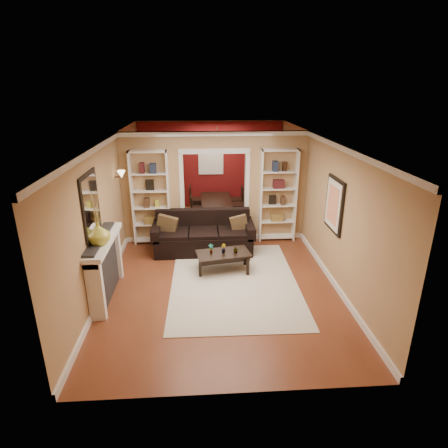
{
  "coord_description": "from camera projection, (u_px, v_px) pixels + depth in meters",
  "views": [
    {
      "loc": [
        -0.36,
        -7.72,
        3.72
      ],
      "look_at": [
        0.1,
        -0.8,
        1.13
      ],
      "focal_mm": 30.0,
      "sensor_mm": 36.0,
      "label": 1
    }
  ],
  "objects": [
    {
      "name": "dining_chair_se",
      "position": [
        235.0,
        200.0,
        11.4
      ],
      "size": [
        0.46,
        0.46,
        0.86
      ],
      "primitive_type": "cube",
      "rotation": [
        0.0,
        0.0,
        -1.65
      ],
      "color": "black",
      "rests_on": "floor"
    },
    {
      "name": "wall_front",
      "position": [
        234.0,
        303.0,
        4.33
      ],
      "size": [
        8.0,
        0.0,
        8.0
      ],
      "primitive_type": "plane",
      "rotation": [
        -1.57,
        0.0,
        0.0
      ],
      "color": "tan",
      "rests_on": "ground"
    },
    {
      "name": "bookshelf_left",
      "position": [
        151.0,
        198.0,
        9.01
      ],
      "size": [
        0.9,
        0.3,
        2.3
      ],
      "primitive_type": "cube",
      "color": "white",
      "rests_on": "floor"
    },
    {
      "name": "plant_center",
      "position": [
        223.0,
        249.0,
        7.79
      ],
      "size": [
        0.12,
        0.13,
        0.2
      ],
      "primitive_type": "imported",
      "rotation": [
        0.0,
        0.0,
        1.92
      ],
      "color": "#336626",
      "rests_on": "coffee_table"
    },
    {
      "name": "framed_art",
      "position": [
        334.0,
        205.0,
        7.2
      ],
      "size": [
        0.04,
        0.85,
        1.05
      ],
      "primitive_type": "cube",
      "color": "black",
      "rests_on": "wall_right"
    },
    {
      "name": "sofa",
      "position": [
        203.0,
        233.0,
        8.78
      ],
      "size": [
        2.36,
        1.02,
        0.92
      ],
      "primitive_type": "cube",
      "color": "black",
      "rests_on": "floor"
    },
    {
      "name": "floor",
      "position": [
        217.0,
        258.0,
        8.54
      ],
      "size": [
        8.0,
        8.0,
        0.0
      ],
      "primitive_type": "plane",
      "color": "brown",
      "rests_on": "ground"
    },
    {
      "name": "dining_chair_ne",
      "position": [
        237.0,
        205.0,
        10.83
      ],
      "size": [
        0.49,
        0.49,
        0.9
      ],
      "primitive_type": "cube",
      "rotation": [
        0.0,
        0.0,
        -1.69
      ],
      "color": "black",
      "rests_on": "floor"
    },
    {
      "name": "pillow_left",
      "position": [
        167.0,
        225.0,
        8.64
      ],
      "size": [
        0.48,
        0.23,
        0.46
      ],
      "primitive_type": "cube",
      "rotation": [
        0.0,
        0.0,
        -0.22
      ],
      "color": "brown",
      "rests_on": "sofa"
    },
    {
      "name": "plant_left",
      "position": [
        211.0,
        249.0,
        7.77
      ],
      "size": [
        0.13,
        0.1,
        0.21
      ],
      "primitive_type": "imported",
      "rotation": [
        0.0,
        0.0,
        0.31
      ],
      "color": "#336626",
      "rests_on": "coffee_table"
    },
    {
      "name": "pillow_right",
      "position": [
        239.0,
        225.0,
        8.75
      ],
      "size": [
        0.4,
        0.15,
        0.39
      ],
      "primitive_type": "cube",
      "rotation": [
        0.0,
        0.0,
        0.1
      ],
      "color": "brown",
      "rests_on": "sofa"
    },
    {
      "name": "ceiling",
      "position": [
        216.0,
        138.0,
        7.6
      ],
      "size": [
        8.0,
        8.0,
        0.0
      ],
      "primitive_type": "plane",
      "rotation": [
        3.14,
        0.0,
        0.0
      ],
      "color": "white",
      "rests_on": "ground"
    },
    {
      "name": "vase",
      "position": [
        98.0,
        234.0,
        6.32
      ],
      "size": [
        0.39,
        0.39,
        0.4
      ],
      "primitive_type": "imported",
      "rotation": [
        0.0,
        0.0,
        0.03
      ],
      "color": "gold",
      "rests_on": "fireplace"
    },
    {
      "name": "coffee_table",
      "position": [
        223.0,
        262.0,
        7.9
      ],
      "size": [
        1.19,
        0.79,
        0.42
      ],
      "primitive_type": "cube",
      "rotation": [
        0.0,
        0.0,
        0.19
      ],
      "color": "black",
      "rests_on": "floor"
    },
    {
      "name": "wall_left",
      "position": [
        111.0,
        204.0,
        7.93
      ],
      "size": [
        0.0,
        8.0,
        8.0
      ],
      "primitive_type": "plane",
      "rotation": [
        1.57,
        0.0,
        1.57
      ],
      "color": "tan",
      "rests_on": "ground"
    },
    {
      "name": "dining_chair_nw",
      "position": [
        199.0,
        208.0,
        10.79
      ],
      "size": [
        0.46,
        0.46,
        0.76
      ],
      "primitive_type": "cube",
      "rotation": [
        0.0,
        0.0,
        1.32
      ],
      "color": "black",
      "rests_on": "floor"
    },
    {
      "name": "plant_right",
      "position": [
        236.0,
        249.0,
        7.81
      ],
      "size": [
        0.14,
        0.14,
        0.17
      ],
      "primitive_type": "imported",
      "rotation": [
        0.0,
        0.0,
        4.03
      ],
      "color": "#336626",
      "rests_on": "coffee_table"
    },
    {
      "name": "wall_right",
      "position": [
        319.0,
        200.0,
        8.21
      ],
      "size": [
        0.0,
        8.0,
        8.0
      ],
      "primitive_type": "plane",
      "rotation": [
        1.57,
        0.0,
        -1.57
      ],
      "color": "tan",
      "rests_on": "ground"
    },
    {
      "name": "dining_table",
      "position": [
        217.0,
        208.0,
        11.14
      ],
      "size": [
        1.59,
        0.89,
        0.56
      ],
      "primitive_type": "imported",
      "rotation": [
        0.0,
        0.0,
        1.57
      ],
      "color": "black",
      "rests_on": "floor"
    },
    {
      "name": "fireplace",
      "position": [
        107.0,
        268.0,
        6.81
      ],
      "size": [
        0.32,
        1.7,
        1.16
      ],
      "primitive_type": "cube",
      "color": "white",
      "rests_on": "floor"
    },
    {
      "name": "dining_chair_sw",
      "position": [
        199.0,
        200.0,
        11.32
      ],
      "size": [
        0.53,
        0.53,
        0.9
      ],
      "primitive_type": "cube",
      "rotation": [
        0.0,
        0.0,
        1.79
      ],
      "color": "black",
      "rests_on": "floor"
    },
    {
      "name": "area_rug",
      "position": [
        234.0,
        281.0,
        7.53
      ],
      "size": [
        2.54,
        3.52,
        0.01
      ],
      "primitive_type": "cube",
      "rotation": [
        0.0,
        0.0,
        -0.01
      ],
      "color": "beige",
      "rests_on": "floor"
    },
    {
      "name": "dining_window",
      "position": [
        211.0,
        159.0,
        11.67
      ],
      "size": [
        0.78,
        0.03,
        0.98
      ],
      "primitive_type": "cube",
      "color": "#8CA5CC",
      "rests_on": "wall_back"
    },
    {
      "name": "red_back_panel",
      "position": [
        211.0,
        166.0,
        11.79
      ],
      "size": [
        4.44,
        0.04,
        2.64
      ],
      "primitive_type": "cube",
      "color": "maroon",
      "rests_on": "floor"
    },
    {
      "name": "mirror",
      "position": [
        90.0,
        205.0,
        6.37
      ],
      "size": [
        0.03,
        0.95,
        1.1
      ],
      "primitive_type": "cube",
      "color": "silver",
      "rests_on": "wall_left"
    },
    {
      "name": "bookshelf_right",
      "position": [
        278.0,
        196.0,
        9.2
      ],
      "size": [
        0.9,
        0.3,
        2.3
      ],
      "primitive_type": "cube",
      "color": "white",
      "rests_on": "floor"
    },
    {
      "name": "wall_sconce",
      "position": [
        119.0,
        176.0,
        8.28
      ],
      "size": [
        0.18,
        0.18,
        0.22
      ],
      "primitive_type": "cube",
      "color": "#FFE0A5",
      "rests_on": "wall_left"
    },
    {
      "name": "wall_back",
      "position": [
        211.0,
        165.0,
        11.81
      ],
      "size": [
        8.0,
        0.0,
        8.0
      ],
      "primitive_type": "plane",
      "rotation": [
        1.57,
        0.0,
        0.0
      ],
      "color": "tan",
      "rests_on": "ground"
    },
    {
      "name": "chandelier",
      "position": [
        212.0,
        150.0,
        10.36
      ],
      "size": [
        0.5,
        0.5,
        0.3
      ],
      "primitive_type": "cube",
      "color": "#362418",
      "rests_on": "ceiling"
    },
    {
      "name": "partition_wall",
      "position": [
        215.0,
        187.0,
        9.19
      ],
      "size": [
        4.5,
        0.15,
        2.7
      ],
      "primitive_type": "cube",
      "color": "tan",
      "rests_on": "floor"
    }
  ]
}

